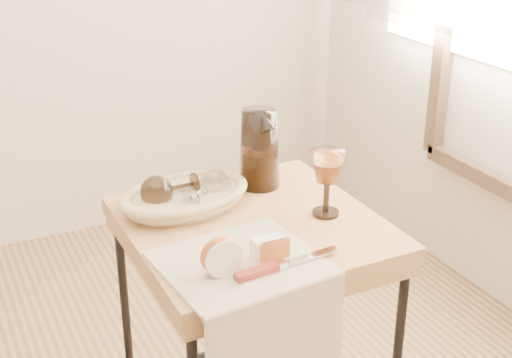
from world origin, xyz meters
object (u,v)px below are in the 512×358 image
tea_towel (240,262)px  goblet_lying_b (204,189)px  wine_goblet (327,183)px  table_knife (284,263)px  pitcher (259,149)px  bread_basket (186,199)px  goblet_lying_a (173,188)px  apple_half (220,255)px  side_table (253,348)px

tea_towel → goblet_lying_b: (0.04, 0.30, 0.05)m
goblet_lying_b → wine_goblet: size_ratio=0.70×
tea_towel → table_knife: bearing=-44.4°
tea_towel → pitcher: size_ratio=1.32×
bread_basket → goblet_lying_b: 0.05m
table_knife → wine_goblet: bearing=35.9°
goblet_lying_a → pitcher: size_ratio=0.53×
goblet_lying_a → goblet_lying_b: bearing=152.8°
goblet_lying_b → pitcher: 0.20m
pitcher → apple_half: 0.47m
goblet_lying_a → table_knife: goblet_lying_a is taller
tea_towel → apple_half: 0.08m
wine_goblet → apple_half: 0.38m
side_table → bread_basket: bread_basket is taller
goblet_lying_a → table_knife: (0.11, -0.39, -0.04)m
tea_towel → bread_basket: 0.31m
pitcher → wine_goblet: pitcher is taller
wine_goblet → table_knife: bearing=-139.5°
goblet_lying_b → table_knife: goblet_lying_b is taller
pitcher → wine_goblet: 0.24m
bread_basket → apple_half: size_ratio=3.33×
goblet_lying_a → table_knife: bearing=101.9°
side_table → wine_goblet: wine_goblet is taller
side_table → goblet_lying_b: (-0.07, 0.12, 0.43)m
wine_goblet → side_table: bearing=164.9°
goblet_lying_a → goblet_lying_b: (0.07, -0.03, -0.00)m
tea_towel → wine_goblet: 0.33m
goblet_lying_b → pitcher: pitcher is taller
goblet_lying_a → pitcher: (0.26, 0.03, 0.05)m
apple_half → side_table: bearing=48.5°
goblet_lying_b → tea_towel: bearing=-129.4°
wine_goblet → table_knife: 0.29m
side_table → table_knife: size_ratio=2.99×
tea_towel → wine_goblet: size_ratio=1.95×
side_table → goblet_lying_a: goblet_lying_a is taller
goblet_lying_a → wine_goblet: size_ratio=0.79×
bread_basket → side_table: bearing=-59.4°
side_table → apple_half: bearing=-131.0°
side_table → pitcher: size_ratio=2.98×
bread_basket → goblet_lying_a: bearing=144.0°
wine_goblet → tea_towel: bearing=-157.1°
tea_towel → pitcher: bearing=52.8°
pitcher → table_knife: (-0.15, -0.42, -0.09)m
tea_towel → goblet_lying_a: goblet_lying_a is taller
tea_towel → goblet_lying_a: (-0.03, 0.33, 0.05)m
wine_goblet → table_knife: (-0.22, -0.19, -0.07)m
apple_half → table_knife: 0.14m
wine_goblet → apple_half: size_ratio=1.88×
goblet_lying_b → table_knife: (0.04, -0.36, -0.03)m
apple_half → pitcher: bearing=53.1°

